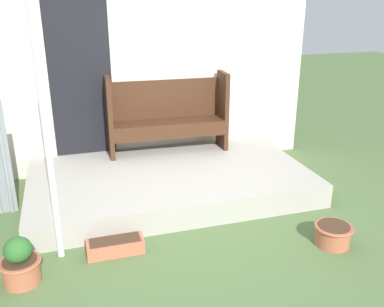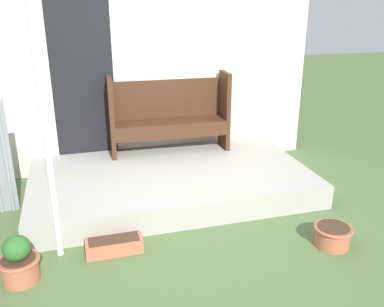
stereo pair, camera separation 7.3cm
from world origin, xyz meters
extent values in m
plane|color=#516B3D|center=(0.00, 0.00, 0.00)|extent=(24.00, 24.00, 0.00)
cube|color=#A8A399|center=(0.02, 0.97, 0.14)|extent=(3.41, 1.94, 0.29)
cube|color=beige|center=(0.02, 1.97, 1.30)|extent=(4.61, 0.06, 2.60)
cube|color=black|center=(-0.92, 1.93, 1.30)|extent=(0.80, 0.02, 2.00)
cylinder|color=gray|center=(-1.85, 0.98, 0.66)|extent=(0.04, 0.04, 1.31)
cylinder|color=white|center=(-1.33, -0.09, 1.23)|extent=(0.06, 0.06, 2.46)
cube|color=#422616|center=(-0.60, 1.72, 0.82)|extent=(0.08, 0.40, 1.08)
cube|color=#422616|center=(0.97, 1.65, 0.82)|extent=(0.08, 0.40, 1.08)
cube|color=#422616|center=(0.19, 1.69, 0.70)|extent=(1.53, 0.46, 0.04)
cube|color=#422616|center=(0.18, 1.50, 0.60)|extent=(1.51, 0.10, 0.16)
cube|color=#422616|center=(0.19, 1.87, 0.99)|extent=(1.51, 0.11, 0.54)
cylinder|color=#B26042|center=(-1.66, -0.42, 0.11)|extent=(0.32, 0.32, 0.22)
torus|color=#B26042|center=(-1.66, -0.42, 0.21)|extent=(0.36, 0.36, 0.02)
cylinder|color=#422D1E|center=(-1.66, -0.42, 0.22)|extent=(0.29, 0.29, 0.01)
ellipsoid|color=#2D6628|center=(-1.66, -0.42, 0.33)|extent=(0.24, 0.24, 0.22)
cylinder|color=#B26042|center=(1.28, -0.68, 0.11)|extent=(0.34, 0.34, 0.21)
torus|color=#B26042|center=(1.28, -0.68, 0.20)|extent=(0.38, 0.38, 0.02)
cylinder|color=#422D1E|center=(1.28, -0.68, 0.22)|extent=(0.31, 0.31, 0.01)
cube|color=#B76647|center=(-0.82, -0.20, 0.07)|extent=(0.55, 0.21, 0.14)
cube|color=#422D1E|center=(-0.82, -0.20, 0.15)|extent=(0.48, 0.18, 0.01)
camera|label=1|loc=(-1.15, -3.82, 2.37)|focal=40.00mm
camera|label=2|loc=(-1.08, -3.84, 2.37)|focal=40.00mm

